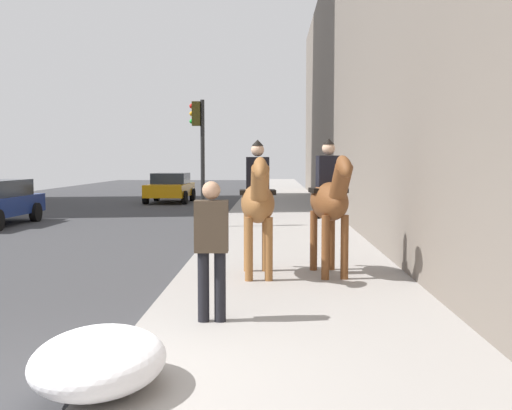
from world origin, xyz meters
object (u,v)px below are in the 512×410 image
mounted_horse_near (258,201)px  traffic_light_near_curb (200,143)px  pedestrian_greeting (212,241)px  mounted_horse_far (330,199)px  car_far_lane (170,187)px

mounted_horse_near → traffic_light_near_curb: (7.92, 1.87, 1.17)m
pedestrian_greeting → traffic_light_near_curb: bearing=5.5°
mounted_horse_near → mounted_horse_far: bearing=93.4°
pedestrian_greeting → car_far_lane: (23.25, 4.26, -0.35)m
pedestrian_greeting → traffic_light_near_curb: traffic_light_near_curb is taller
mounted_horse_near → traffic_light_near_curb: traffic_light_near_curb is taller
mounted_horse_near → pedestrian_greeting: 3.01m
pedestrian_greeting → car_far_lane: bearing=8.7°
car_far_lane → traffic_light_near_curb: (-12.37, -2.88, 1.81)m
car_far_lane → traffic_light_near_curb: bearing=14.8°
mounted_horse_far → pedestrian_greeting: 3.56m
mounted_horse_far → pedestrian_greeting: (-3.11, 1.70, -0.32)m
mounted_horse_far → traffic_light_near_curb: 8.44m
mounted_horse_far → car_far_lane: 21.02m
mounted_horse_near → pedestrian_greeting: (-2.96, 0.49, -0.30)m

